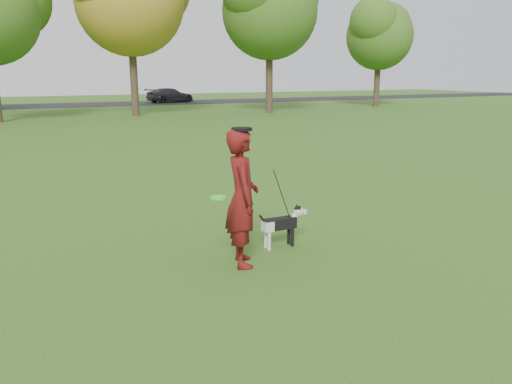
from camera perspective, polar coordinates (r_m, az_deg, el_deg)
ground at (r=7.68m, az=0.72°, el=-7.26°), size 120.00×120.00×0.00m
road at (r=46.62m, az=-22.10°, el=9.15°), size 120.00×7.00×0.02m
man at (r=7.06m, az=-1.60°, el=-0.70°), size 0.65×0.82×1.98m
dog at (r=7.96m, az=3.11°, el=-3.46°), size 0.88×0.18×0.67m
car_right at (r=48.39m, az=-9.77°, el=10.84°), size 4.88×2.92×1.32m
man_held_items at (r=7.54m, az=2.92°, el=-0.33°), size 1.51×0.57×1.54m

